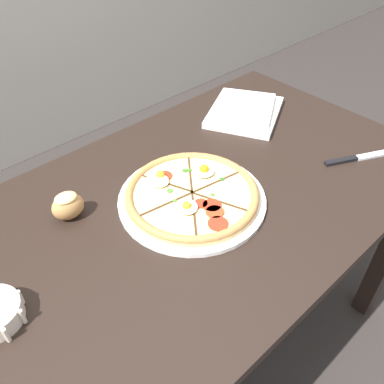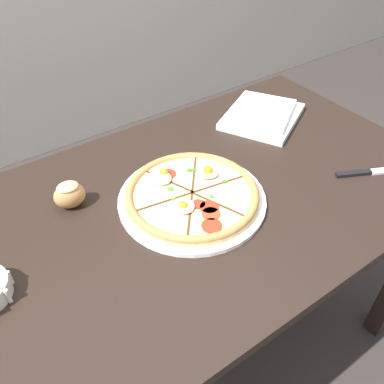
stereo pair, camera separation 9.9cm
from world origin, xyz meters
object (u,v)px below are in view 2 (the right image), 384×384
(knife_main, at_px, (376,171))
(pizza, at_px, (192,195))
(napkin_folded, at_px, (262,115))
(bread_piece_near, at_px, (69,194))
(dining_table, at_px, (184,233))

(knife_main, bearing_deg, pizza, -176.01)
(pizza, relative_size, knife_main, 1.67)
(napkin_folded, bearing_deg, bread_piece_near, -177.07)
(bread_piece_near, distance_m, knife_main, 0.80)
(knife_main, bearing_deg, bread_piece_near, -179.64)
(pizza, distance_m, bread_piece_near, 0.30)
(pizza, distance_m, napkin_folded, 0.45)
(dining_table, relative_size, bread_piece_near, 17.07)
(pizza, xyz_separation_m, bread_piece_near, (-0.25, 0.16, 0.02))
(dining_table, height_order, napkin_folded, napkin_folded)
(pizza, relative_size, napkin_folded, 1.15)
(knife_main, bearing_deg, napkin_folded, 125.73)
(dining_table, xyz_separation_m, pizza, (0.02, -0.01, 0.12))
(dining_table, distance_m, knife_main, 0.54)
(pizza, bearing_deg, napkin_folded, 25.02)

